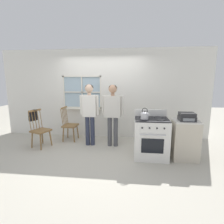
% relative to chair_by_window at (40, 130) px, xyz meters
% --- Properties ---
extents(ground_plane, '(16.00, 16.00, 0.00)m').
position_rel_chair_by_window_xyz_m(ground_plane, '(1.54, -0.30, -0.45)').
color(ground_plane, '#B2AD9E').
extents(wall_back, '(6.40, 0.16, 2.70)m').
position_rel_chair_by_window_xyz_m(wall_back, '(1.57, 1.09, 0.89)').
color(wall_back, silver).
rests_on(wall_back, ground_plane).
extents(chair_by_window, '(0.52, 0.53, 1.01)m').
position_rel_chair_by_window_xyz_m(chair_by_window, '(0.00, 0.00, 0.00)').
color(chair_by_window, olive).
rests_on(chair_by_window, ground_plane).
extents(chair_near_wall, '(0.42, 0.43, 1.01)m').
position_rel_chair_by_window_xyz_m(chair_near_wall, '(0.60, 0.60, 0.00)').
color(chair_near_wall, olive).
rests_on(chair_near_wall, ground_plane).
extents(person_elderly_left, '(0.51, 0.25, 1.67)m').
position_rel_chair_by_window_xyz_m(person_elderly_left, '(1.29, 0.28, 0.57)').
color(person_elderly_left, '#2D3347').
rests_on(person_elderly_left, ground_plane).
extents(person_teen_center, '(0.58, 0.24, 1.66)m').
position_rel_chair_by_window_xyz_m(person_teen_center, '(1.92, 0.28, 0.57)').
color(person_teen_center, '#4C4C51').
rests_on(person_teen_center, ground_plane).
extents(stove, '(0.76, 0.68, 1.08)m').
position_rel_chair_by_window_xyz_m(stove, '(2.87, -0.32, 0.02)').
color(stove, white).
rests_on(stove, ground_plane).
extents(kettle, '(0.21, 0.17, 0.25)m').
position_rel_chair_by_window_xyz_m(kettle, '(2.70, -0.46, 0.57)').
color(kettle, '#B7B7BC').
rests_on(kettle, stove).
extents(potted_plant, '(0.13, 0.13, 0.29)m').
position_rel_chair_by_window_xyz_m(potted_plant, '(1.06, 1.01, 0.53)').
color(potted_plant, '#935B3D').
rests_on(potted_plant, wall_back).
extents(handbag, '(0.23, 0.24, 0.31)m').
position_rel_chair_by_window_xyz_m(handbag, '(-0.22, 0.08, 0.38)').
color(handbag, black).
rests_on(handbag, chair_by_window).
extents(side_counter, '(0.55, 0.50, 0.90)m').
position_rel_chair_by_window_xyz_m(side_counter, '(3.63, -0.33, -0.00)').
color(side_counter, beige).
rests_on(side_counter, ground_plane).
extents(stereo, '(0.34, 0.29, 0.18)m').
position_rel_chair_by_window_xyz_m(stereo, '(3.63, -0.35, 0.53)').
color(stereo, '#232326').
rests_on(stereo, side_counter).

